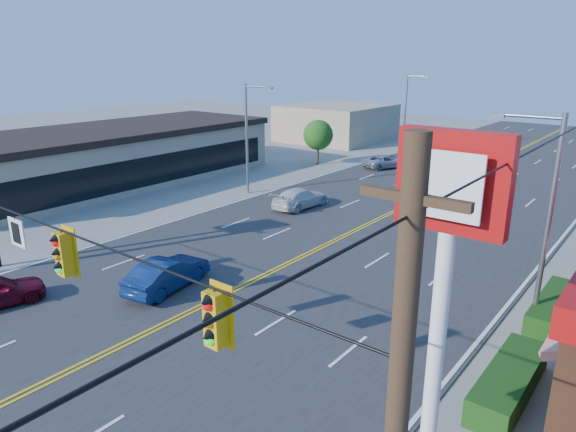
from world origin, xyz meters
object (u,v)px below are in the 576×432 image
Objects in this scene: kfc_pylon at (446,252)px; car_white at (300,199)px; car_silver at (385,162)px; car_blue at (167,275)px.

car_white is (-16.47, 17.18, -5.39)m from kfc_pylon.
kfc_pylon is at bearing 136.56° from car_white.
car_silver is (-1.63, 15.11, -0.06)m from car_white.
car_silver is at bearing -81.08° from car_white.
car_blue is (-13.43, 3.43, -5.34)m from kfc_pylon.
car_white is at bearing -87.61° from car_blue.
kfc_pylon is 1.89× the size of car_white.
car_white is (-3.04, 13.75, -0.05)m from car_blue.
kfc_pylon is 14.85m from car_blue.
car_blue reaches higher than car_silver.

